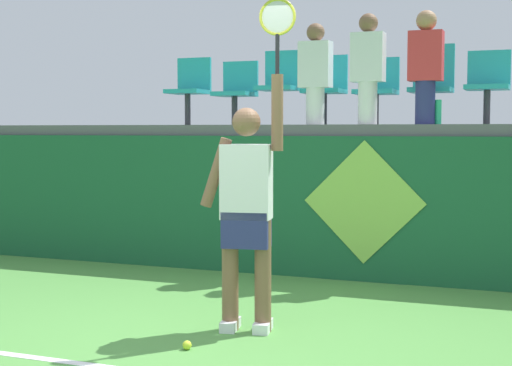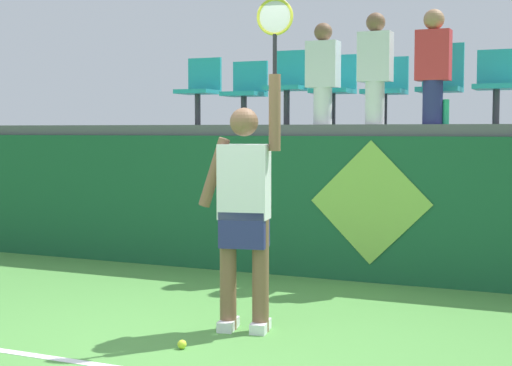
{
  "view_description": "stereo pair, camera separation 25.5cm",
  "coord_description": "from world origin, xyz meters",
  "views": [
    {
      "loc": [
        2.35,
        -4.82,
        1.57
      ],
      "look_at": [
        0.09,
        1.01,
        1.13
      ],
      "focal_mm": 53.17,
      "sensor_mm": 36.0,
      "label": 1
    },
    {
      "loc": [
        2.58,
        -4.72,
        1.57
      ],
      "look_at": [
        0.09,
        1.01,
        1.13
      ],
      "focal_mm": 53.17,
      "sensor_mm": 36.0,
      "label": 2
    }
  ],
  "objects": [
    {
      "name": "court_back_wall",
      "position": [
        0.0,
        2.88,
        0.75
      ],
      "size": [
        10.68,
        0.2,
        1.5
      ],
      "primitive_type": "cube",
      "color": "#195633",
      "rests_on": "ground_plane"
    },
    {
      "name": "spectator_0",
      "position": [
        0.56,
        3.01,
        2.22
      ],
      "size": [
        0.34,
        0.2,
        1.15
      ],
      "color": "white",
      "rests_on": "spectator_platform"
    },
    {
      "name": "stadium_chair_5",
      "position": [
        1.16,
        3.48,
        2.08
      ],
      "size": [
        0.44,
        0.42,
        0.87
      ],
      "color": "#38383D",
      "rests_on": "spectator_platform"
    },
    {
      "name": "ground_plane",
      "position": [
        0.0,
        0.0,
        0.0
      ],
      "size": [
        40.0,
        40.0,
        0.0
      ],
      "primitive_type": "plane",
      "color": "#519342"
    },
    {
      "name": "stadium_chair_1",
      "position": [
        -1.11,
        3.47,
        2.04
      ],
      "size": [
        0.44,
        0.42,
        0.76
      ],
      "color": "#38383D",
      "rests_on": "spectator_platform"
    },
    {
      "name": "tennis_player",
      "position": [
        0.18,
        0.58,
        0.98
      ],
      "size": [
        0.75,
        0.32,
        2.56
      ],
      "color": "white",
      "rests_on": "ground_plane"
    },
    {
      "name": "wall_signage_mount",
      "position": [
        0.59,
        2.78,
        0.0
      ],
      "size": [
        1.27,
        0.01,
        1.46
      ],
      "color": "#195633",
      "rests_on": "ground_plane"
    },
    {
      "name": "tennis_ball",
      "position": [
        -0.03,
        -0.05,
        0.03
      ],
      "size": [
        0.07,
        0.07,
        0.07
      ],
      "primitive_type": "sphere",
      "color": "#D1E533",
      "rests_on": "ground_plane"
    },
    {
      "name": "water_bottle",
      "position": [
        1.28,
        3.05,
        1.75
      ],
      "size": [
        0.07,
        0.07,
        0.25
      ],
      "primitive_type": "cylinder",
      "color": "#26B272",
      "rests_on": "spectator_platform"
    },
    {
      "name": "stadium_chair_4",
      "position": [
        0.56,
        3.47,
        2.04
      ],
      "size": [
        0.44,
        0.42,
        0.75
      ],
      "color": "#38383D",
      "rests_on": "spectator_platform"
    },
    {
      "name": "spectator_1",
      "position": [
        -0.02,
        3.06,
        2.18
      ],
      "size": [
        0.34,
        0.2,
        1.08
      ],
      "color": "white",
      "rests_on": "spectator_platform"
    },
    {
      "name": "stadium_chair_0",
      "position": [
        -1.72,
        3.47,
        2.09
      ],
      "size": [
        0.44,
        0.42,
        0.82
      ],
      "color": "#38383D",
      "rests_on": "spectator_platform"
    },
    {
      "name": "stadium_chair_2",
      "position": [
        -0.57,
        3.48,
        2.11
      ],
      "size": [
        0.44,
        0.42,
        0.87
      ],
      "color": "#38383D",
      "rests_on": "spectator_platform"
    },
    {
      "name": "spectator_2",
      "position": [
        1.16,
        3.02,
        2.23
      ],
      "size": [
        0.34,
        0.21,
        1.15
      ],
      "color": "navy",
      "rests_on": "spectator_platform"
    },
    {
      "name": "stadium_chair_6",
      "position": [
        1.73,
        3.47,
        2.06
      ],
      "size": [
        0.44,
        0.42,
        0.78
      ],
      "color": "#38383D",
      "rests_on": "spectator_platform"
    },
    {
      "name": "spectator_platform",
      "position": [
        0.0,
        4.05,
        1.56
      ],
      "size": [
        10.68,
        2.43,
        0.12
      ],
      "primitive_type": "cube",
      "color": "#56565B",
      "rests_on": "court_back_wall"
    },
    {
      "name": "stadium_chair_3",
      "position": [
        -0.02,
        3.47,
        2.06
      ],
      "size": [
        0.44,
        0.42,
        0.79
      ],
      "color": "#38383D",
      "rests_on": "spectator_platform"
    }
  ]
}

